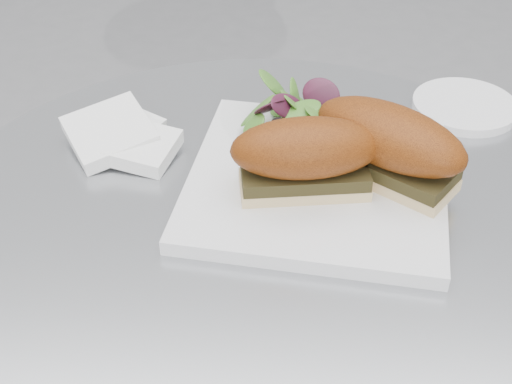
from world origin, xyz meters
TOP-DOWN VIEW (x-y plane):
  - table at (0.00, 0.00)m, footprint 0.70×0.70m
  - plate at (0.06, 0.06)m, footprint 0.30×0.30m
  - sandwich_left at (0.05, 0.03)m, footprint 0.15×0.08m
  - sandwich_right at (0.13, 0.06)m, footprint 0.18×0.16m
  - salad at (0.03, 0.14)m, footprint 0.10×0.10m
  - napkin at (-0.15, 0.12)m, footprint 0.14×0.14m
  - saucer at (0.25, 0.22)m, footprint 0.13×0.13m

SIDE VIEW (x-z plane):
  - table at x=0.00m, z-range 0.12..0.85m
  - saucer at x=0.25m, z-range 0.73..0.74m
  - plate at x=0.06m, z-range 0.73..0.75m
  - napkin at x=-0.15m, z-range 0.73..0.75m
  - salad at x=0.03m, z-range 0.75..0.80m
  - sandwich_left at x=0.05m, z-range 0.75..0.83m
  - sandwich_right at x=0.13m, z-range 0.75..0.83m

